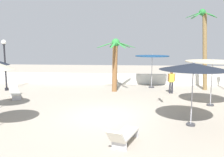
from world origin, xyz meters
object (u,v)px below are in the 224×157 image
patio_umbrella_3 (213,63)px  palm_tree_1 (204,42)px  lounge_chair_0 (15,92)px  lounge_chair_1 (123,135)px  palm_tree_0 (115,58)px  guest_0 (171,80)px  lamp_post_0 (5,60)px  patio_umbrella_2 (193,67)px  patio_umbrella_4 (152,57)px

patio_umbrella_3 → palm_tree_1: (0.86, 4.94, 1.22)m
lounge_chair_0 → lounge_chair_1: 10.27m
palm_tree_1 → lounge_chair_1: (-5.71, -10.89, -3.34)m
palm_tree_0 → lounge_chair_1: 9.98m
lounge_chair_1 → palm_tree_1: bearing=62.3°
lounge_chair_1 → guest_0: size_ratio=1.18×
lounge_chair_1 → lamp_post_0: bearing=134.8°
palm_tree_0 → patio_umbrella_2: bearing=-62.2°
palm_tree_1 → lamp_post_0: 15.17m
palm_tree_1 → palm_tree_0: bearing=-169.9°
lamp_post_0 → lounge_chair_0: lamp_post_0 is taller
patio_umbrella_2 → patio_umbrella_3: 4.09m
palm_tree_0 → lamp_post_0: bearing=-177.7°
palm_tree_1 → lounge_chair_0: 14.16m
patio_umbrella_2 → lounge_chair_0: 11.61m
patio_umbrella_3 → patio_umbrella_2: bearing=-118.5°
patio_umbrella_4 → palm_tree_1: 4.07m
palm_tree_0 → palm_tree_1: palm_tree_1 is taller
patio_umbrella_4 → lounge_chair_1: bearing=-99.3°
lounge_chair_0 → guest_0: (10.60, 2.24, 0.62)m
lounge_chair_0 → lounge_chair_1: size_ratio=0.96×
lamp_post_0 → patio_umbrella_2: bearing=-29.9°
lamp_post_0 → lounge_chair_0: bearing=-52.2°
lamp_post_0 → palm_tree_0: bearing=2.3°
patio_umbrella_4 → palm_tree_1: palm_tree_1 is taller
guest_0 → patio_umbrella_2: bearing=-91.7°
lounge_chair_0 → lounge_chair_1: (7.50, -7.02, -0.00)m
patio_umbrella_3 → patio_umbrella_4: patio_umbrella_4 is taller
palm_tree_1 → guest_0: (-2.61, -1.63, -2.71)m
lounge_chair_0 → palm_tree_0: bearing=22.3°
guest_0 → palm_tree_1: bearing=32.1°
guest_0 → lounge_chair_1: bearing=-108.6°
patio_umbrella_4 → lounge_chair_0: patio_umbrella_4 is taller
patio_umbrella_2 → guest_0: 7.09m
lamp_post_0 → lounge_chair_1: size_ratio=1.96×
patio_umbrella_3 → patio_umbrella_4: bearing=118.2°
lamp_post_0 → lounge_chair_1: bearing=-45.2°
palm_tree_1 → guest_0: 4.10m
lounge_chair_0 → patio_umbrella_2: bearing=-24.2°
patio_umbrella_3 → lounge_chair_1: 7.96m
lamp_post_0 → lounge_chair_0: size_ratio=2.05×
patio_umbrella_2 → lounge_chair_1: size_ratio=1.49×
patio_umbrella_2 → patio_umbrella_4: size_ratio=1.07×
patio_umbrella_3 → lounge_chair_1: bearing=-129.2°
patio_umbrella_4 → guest_0: 2.92m
patio_umbrella_4 → guest_0: (1.22, -2.22, -1.46)m
patio_umbrella_4 → lounge_chair_0: size_ratio=1.45×
lounge_chair_0 → patio_umbrella_3: bearing=-5.0°
patio_umbrella_2 → lounge_chair_0: size_ratio=1.55×
palm_tree_0 → lamp_post_0: size_ratio=1.02×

